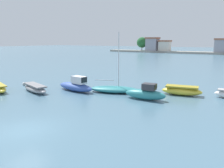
# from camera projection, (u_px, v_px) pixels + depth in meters

# --- Properties ---
(ground_plane) EXTENTS (400.00, 400.00, 0.00)m
(ground_plane) POSITION_uv_depth(u_px,v_px,m) (26.00, 130.00, 15.12)
(ground_plane) COLOR slate
(moored_boat_1) EXTENTS (5.28, 2.91, 0.86)m
(moored_boat_1) POSITION_uv_depth(u_px,v_px,m) (35.00, 88.00, 26.24)
(moored_boat_1) COLOR #9E9EA3
(moored_boat_1) RESTS_ON ground
(moored_boat_2) EXTENTS (5.46, 2.36, 1.80)m
(moored_boat_2) POSITION_uv_depth(u_px,v_px,m) (76.00, 86.00, 26.64)
(moored_boat_2) COLOR #3856A8
(moored_boat_2) RESTS_ON ground
(moored_boat_3) EXTENTS (5.95, 3.81, 6.75)m
(moored_boat_3) POSITION_uv_depth(u_px,v_px,m) (114.00, 89.00, 25.89)
(moored_boat_3) COLOR teal
(moored_boat_3) RESTS_ON ground
(moored_boat_4) EXTENTS (4.29, 1.74, 1.65)m
(moored_boat_4) POSITION_uv_depth(u_px,v_px,m) (146.00, 93.00, 22.78)
(moored_boat_4) COLOR teal
(moored_boat_4) RESTS_ON ground
(moored_boat_5) EXTENTS (4.42, 2.24, 1.01)m
(moored_boat_5) POSITION_uv_depth(u_px,v_px,m) (182.00, 91.00, 24.65)
(moored_boat_5) COLOR yellow
(moored_boat_5) RESTS_ON ground
(mooring_buoy_1) EXTENTS (0.42, 0.42, 0.42)m
(mooring_buoy_1) POSITION_uv_depth(u_px,v_px,m) (24.00, 84.00, 29.93)
(mooring_buoy_1) COLOR white
(mooring_buoy_1) RESTS_ON ground
(distant_shoreline) EXTENTS (109.04, 6.49, 7.44)m
(distant_shoreline) POSITION_uv_depth(u_px,v_px,m) (205.00, 48.00, 100.02)
(distant_shoreline) COLOR gray
(distant_shoreline) RESTS_ON ground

